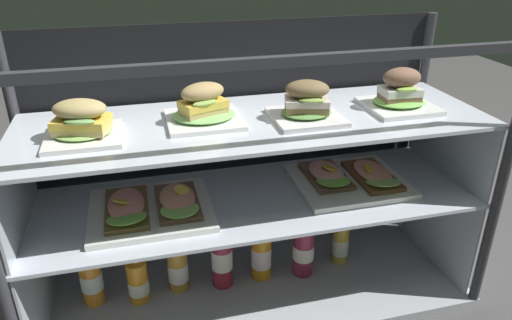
{
  "coord_description": "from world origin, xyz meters",
  "views": [
    {
      "loc": [
        -0.31,
        -1.21,
        1.09
      ],
      "look_at": [
        0.0,
        0.0,
        0.5
      ],
      "focal_mm": 33.53,
      "sensor_mm": 36.0,
      "label": 1
    }
  ],
  "objects_px": {
    "plated_roll_sandwich_center": "(400,94)",
    "juice_bottle_back_center": "(138,281)",
    "plated_roll_sandwich_near_right_corner": "(82,123)",
    "juice_bottle_back_right": "(261,252)",
    "plated_roll_sandwich_far_right": "(307,105)",
    "juice_bottle_front_right_end": "(178,266)",
    "open_sandwich_tray_mid_left": "(350,178)",
    "juice_bottle_front_fourth": "(341,241)",
    "juice_bottle_tucked_behind": "(91,278)",
    "open_sandwich_tray_center": "(152,208)",
    "juice_bottle_front_left_end": "(222,257)",
    "juice_bottle_front_middle": "(303,249)",
    "plated_roll_sandwich_left_of_center": "(203,108)"
  },
  "relations": [
    {
      "from": "open_sandwich_tray_center",
      "to": "juice_bottle_front_fourth",
      "type": "height_order",
      "value": "open_sandwich_tray_center"
    },
    {
      "from": "open_sandwich_tray_mid_left",
      "to": "juice_bottle_front_right_end",
      "type": "relative_size",
      "value": 1.52
    },
    {
      "from": "plated_roll_sandwich_near_right_corner",
      "to": "juice_bottle_front_fourth",
      "type": "distance_m",
      "value": 0.96
    },
    {
      "from": "open_sandwich_tray_mid_left",
      "to": "juice_bottle_back_right",
      "type": "xyz_separation_m",
      "value": [
        -0.27,
        0.05,
        -0.26
      ]
    },
    {
      "from": "open_sandwich_tray_center",
      "to": "plated_roll_sandwich_far_right",
      "type": "bearing_deg",
      "value": -1.89
    },
    {
      "from": "juice_bottle_back_center",
      "to": "juice_bottle_back_right",
      "type": "bearing_deg",
      "value": 2.1
    },
    {
      "from": "plated_roll_sandwich_far_right",
      "to": "plated_roll_sandwich_center",
      "type": "xyz_separation_m",
      "value": [
        0.3,
        0.02,
        0.0
      ]
    },
    {
      "from": "open_sandwich_tray_mid_left",
      "to": "juice_bottle_back_center",
      "type": "relative_size",
      "value": 1.8
    },
    {
      "from": "plated_roll_sandwich_far_right",
      "to": "open_sandwich_tray_center",
      "type": "height_order",
      "value": "plated_roll_sandwich_far_right"
    },
    {
      "from": "open_sandwich_tray_center",
      "to": "juice_bottle_front_left_end",
      "type": "bearing_deg",
      "value": 16.79
    },
    {
      "from": "plated_roll_sandwich_left_of_center",
      "to": "plated_roll_sandwich_center",
      "type": "bearing_deg",
      "value": -3.46
    },
    {
      "from": "plated_roll_sandwich_near_right_corner",
      "to": "open_sandwich_tray_center",
      "type": "relative_size",
      "value": 0.55
    },
    {
      "from": "juice_bottle_back_center",
      "to": "juice_bottle_front_right_end",
      "type": "distance_m",
      "value": 0.13
    },
    {
      "from": "open_sandwich_tray_center",
      "to": "juice_bottle_tucked_behind",
      "type": "bearing_deg",
      "value": 158.19
    },
    {
      "from": "plated_roll_sandwich_far_right",
      "to": "open_sandwich_tray_center",
      "type": "distance_m",
      "value": 0.52
    },
    {
      "from": "juice_bottle_tucked_behind",
      "to": "juice_bottle_back_right",
      "type": "bearing_deg",
      "value": -1.28
    },
    {
      "from": "plated_roll_sandwich_left_of_center",
      "to": "juice_bottle_front_fourth",
      "type": "height_order",
      "value": "plated_roll_sandwich_left_of_center"
    },
    {
      "from": "plated_roll_sandwich_left_of_center",
      "to": "juice_bottle_front_fourth",
      "type": "relative_size",
      "value": 0.96
    },
    {
      "from": "plated_roll_sandwich_left_of_center",
      "to": "juice_bottle_tucked_behind",
      "type": "distance_m",
      "value": 0.65
    },
    {
      "from": "plated_roll_sandwich_center",
      "to": "juice_bottle_back_center",
      "type": "bearing_deg",
      "value": 176.37
    },
    {
      "from": "plated_roll_sandwich_center",
      "to": "juice_bottle_back_center",
      "type": "distance_m",
      "value": 0.98
    },
    {
      "from": "plated_roll_sandwich_far_right",
      "to": "open_sandwich_tray_mid_left",
      "type": "relative_size",
      "value": 0.56
    },
    {
      "from": "juice_bottle_front_middle",
      "to": "open_sandwich_tray_mid_left",
      "type": "bearing_deg",
      "value": -11.93
    },
    {
      "from": "juice_bottle_front_right_end",
      "to": "open_sandwich_tray_mid_left",
      "type": "bearing_deg",
      "value": -5.79
    },
    {
      "from": "plated_roll_sandwich_center",
      "to": "juice_bottle_back_right",
      "type": "distance_m",
      "value": 0.67
    },
    {
      "from": "juice_bottle_front_right_end",
      "to": "juice_bottle_back_right",
      "type": "height_order",
      "value": "juice_bottle_back_right"
    },
    {
      "from": "plated_roll_sandwich_near_right_corner",
      "to": "juice_bottle_back_right",
      "type": "xyz_separation_m",
      "value": [
        0.49,
        0.08,
        -0.53
      ]
    },
    {
      "from": "plated_roll_sandwich_near_right_corner",
      "to": "plated_roll_sandwich_left_of_center",
      "type": "distance_m",
      "value": 0.31
    },
    {
      "from": "plated_roll_sandwich_near_right_corner",
      "to": "plated_roll_sandwich_center",
      "type": "distance_m",
      "value": 0.88
    },
    {
      "from": "plated_roll_sandwich_near_right_corner",
      "to": "juice_bottle_back_right",
      "type": "height_order",
      "value": "plated_roll_sandwich_near_right_corner"
    },
    {
      "from": "plated_roll_sandwich_left_of_center",
      "to": "juice_bottle_tucked_behind",
      "type": "bearing_deg",
      "value": 173.32
    },
    {
      "from": "open_sandwich_tray_center",
      "to": "juice_bottle_front_right_end",
      "type": "bearing_deg",
      "value": 52.23
    },
    {
      "from": "juice_bottle_back_right",
      "to": "plated_roll_sandwich_center",
      "type": "bearing_deg",
      "value": -9.36
    },
    {
      "from": "plated_roll_sandwich_far_right",
      "to": "juice_bottle_tucked_behind",
      "type": "xyz_separation_m",
      "value": [
        -0.65,
        0.1,
        -0.54
      ]
    },
    {
      "from": "juice_bottle_front_left_end",
      "to": "plated_roll_sandwich_center",
      "type": "bearing_deg",
      "value": -6.17
    },
    {
      "from": "juice_bottle_front_fourth",
      "to": "juice_bottle_tucked_behind",
      "type": "bearing_deg",
      "value": 179.96
    },
    {
      "from": "juice_bottle_back_right",
      "to": "juice_bottle_front_middle",
      "type": "relative_size",
      "value": 1.06
    },
    {
      "from": "juice_bottle_back_center",
      "to": "open_sandwich_tray_center",
      "type": "bearing_deg",
      "value": -39.85
    },
    {
      "from": "plated_roll_sandwich_center",
      "to": "juice_bottle_front_left_end",
      "type": "height_order",
      "value": "plated_roll_sandwich_center"
    },
    {
      "from": "juice_bottle_front_right_end",
      "to": "juice_bottle_front_left_end",
      "type": "height_order",
      "value": "juice_bottle_front_left_end"
    },
    {
      "from": "juice_bottle_back_right",
      "to": "juice_bottle_front_fourth",
      "type": "xyz_separation_m",
      "value": [
        0.29,
        0.01,
        -0.02
      ]
    },
    {
      "from": "juice_bottle_back_right",
      "to": "plated_roll_sandwich_near_right_corner",
      "type": "bearing_deg",
      "value": -171.19
    },
    {
      "from": "open_sandwich_tray_center",
      "to": "open_sandwich_tray_mid_left",
      "type": "distance_m",
      "value": 0.61
    },
    {
      "from": "plated_roll_sandwich_near_right_corner",
      "to": "plated_roll_sandwich_far_right",
      "type": "distance_m",
      "value": 0.59
    },
    {
      "from": "open_sandwich_tray_center",
      "to": "plated_roll_sandwich_near_right_corner",
      "type": "bearing_deg",
      "value": -177.87
    },
    {
      "from": "plated_roll_sandwich_near_right_corner",
      "to": "juice_bottle_front_right_end",
      "type": "relative_size",
      "value": 0.83
    },
    {
      "from": "plated_roll_sandwich_far_right",
      "to": "juice_bottle_front_right_end",
      "type": "height_order",
      "value": "plated_roll_sandwich_far_right"
    },
    {
      "from": "plated_roll_sandwich_far_right",
      "to": "juice_bottle_back_center",
      "type": "bearing_deg",
      "value": 172.22
    },
    {
      "from": "plated_roll_sandwich_near_right_corner",
      "to": "juice_bottle_tucked_behind",
      "type": "bearing_deg",
      "value": 123.72
    },
    {
      "from": "open_sandwich_tray_center",
      "to": "juice_bottle_front_right_end",
      "type": "distance_m",
      "value": 0.29
    }
  ]
}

